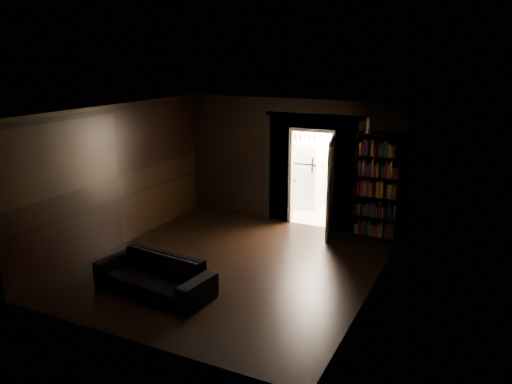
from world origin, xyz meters
The scene contains 9 objects.
ground centered at (0.00, 0.00, 0.00)m, with size 5.50×5.50×0.00m, color black.
room_walls centered at (-0.01, 1.07, 1.68)m, with size 5.02×5.61×2.84m.
kitchen_alcove centered at (0.50, 3.87, 1.21)m, with size 2.20×1.80×2.60m.
sofa centered at (-0.65, -1.41, 0.39)m, with size 2.01×0.87×0.77m, color black.
bookshelf centered at (2.00, 2.55, 1.10)m, with size 0.90×0.32×2.20m, color black.
refrigerator centered at (-0.10, 4.11, 0.82)m, with size 0.74×0.68×1.65m, color white.
door centered at (1.06, 2.32, 1.02)m, with size 0.85×0.05×2.05m, color white.
figurine centered at (1.76, 2.48, 2.35)m, with size 0.10×0.10×0.31m, color white.
bottles centered at (-0.14, 4.05, 1.77)m, with size 0.59×0.07×0.24m, color black.
Camera 1 is at (4.04, -7.34, 3.70)m, focal length 35.00 mm.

